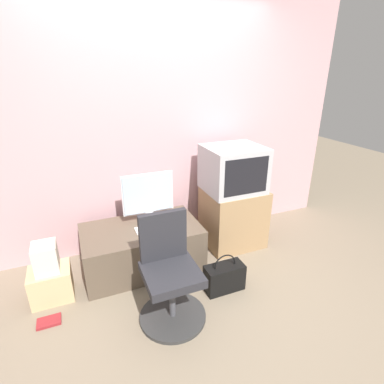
{
  "coord_description": "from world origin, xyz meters",
  "views": [
    {
      "loc": [
        -0.83,
        -1.68,
        1.86
      ],
      "look_at": [
        0.25,
        0.94,
        0.69
      ],
      "focal_mm": 28.0,
      "sensor_mm": 36.0,
      "label": 1
    }
  ],
  "objects_px": {
    "main_monitor": "(148,197)",
    "office_chair": "(170,278)",
    "keyboard": "(153,228)",
    "crt_tv": "(233,169)",
    "cardboard_box_lower": "(51,284)",
    "mouse": "(176,223)",
    "book": "(49,322)",
    "handbag": "(224,277)"
  },
  "relations": [
    {
      "from": "main_monitor",
      "to": "handbag",
      "type": "distance_m",
      "value": 1.05
    },
    {
      "from": "main_monitor",
      "to": "crt_tv",
      "type": "height_order",
      "value": "crt_tv"
    },
    {
      "from": "main_monitor",
      "to": "book",
      "type": "relative_size",
      "value": 2.88
    },
    {
      "from": "keyboard",
      "to": "mouse",
      "type": "height_order",
      "value": "mouse"
    },
    {
      "from": "keyboard",
      "to": "crt_tv",
      "type": "bearing_deg",
      "value": 6.63
    },
    {
      "from": "main_monitor",
      "to": "mouse",
      "type": "xyz_separation_m",
      "value": [
        0.22,
        -0.2,
        -0.24
      ]
    },
    {
      "from": "crt_tv",
      "to": "cardboard_box_lower",
      "type": "xyz_separation_m",
      "value": [
        -1.86,
        -0.2,
        -0.75
      ]
    },
    {
      "from": "crt_tv",
      "to": "cardboard_box_lower",
      "type": "height_order",
      "value": "crt_tv"
    },
    {
      "from": "handbag",
      "to": "book",
      "type": "distance_m",
      "value": 1.48
    },
    {
      "from": "book",
      "to": "crt_tv",
      "type": "bearing_deg",
      "value": 14.65
    },
    {
      "from": "main_monitor",
      "to": "crt_tv",
      "type": "xyz_separation_m",
      "value": [
        0.9,
        -0.09,
        0.2
      ]
    },
    {
      "from": "main_monitor",
      "to": "keyboard",
      "type": "xyz_separation_m",
      "value": [
        -0.02,
        -0.19,
        -0.25
      ]
    },
    {
      "from": "cardboard_box_lower",
      "to": "handbag",
      "type": "height_order",
      "value": "handbag"
    },
    {
      "from": "main_monitor",
      "to": "cardboard_box_lower",
      "type": "xyz_separation_m",
      "value": [
        -0.96,
        -0.28,
        -0.54
      ]
    },
    {
      "from": "office_chair",
      "to": "cardboard_box_lower",
      "type": "bearing_deg",
      "value": 147.22
    },
    {
      "from": "main_monitor",
      "to": "handbag",
      "type": "bearing_deg",
      "value": -58.37
    },
    {
      "from": "mouse",
      "to": "book",
      "type": "xyz_separation_m",
      "value": [
        -1.22,
        -0.39,
        -0.44
      ]
    },
    {
      "from": "keyboard",
      "to": "cardboard_box_lower",
      "type": "xyz_separation_m",
      "value": [
        -0.94,
        -0.09,
        -0.3
      ]
    },
    {
      "from": "main_monitor",
      "to": "office_chair",
      "type": "xyz_separation_m",
      "value": [
        -0.07,
        -0.85,
        -0.33
      ]
    },
    {
      "from": "main_monitor",
      "to": "office_chair",
      "type": "height_order",
      "value": "main_monitor"
    },
    {
      "from": "main_monitor",
      "to": "crt_tv",
      "type": "distance_m",
      "value": 0.92
    },
    {
      "from": "mouse",
      "to": "cardboard_box_lower",
      "type": "relative_size",
      "value": 0.15
    },
    {
      "from": "keyboard",
      "to": "handbag",
      "type": "bearing_deg",
      "value": -49.34
    },
    {
      "from": "main_monitor",
      "to": "keyboard",
      "type": "relative_size",
      "value": 1.53
    },
    {
      "from": "keyboard",
      "to": "office_chair",
      "type": "height_order",
      "value": "office_chair"
    },
    {
      "from": "office_chair",
      "to": "book",
      "type": "relative_size",
      "value": 4.83
    },
    {
      "from": "mouse",
      "to": "cardboard_box_lower",
      "type": "distance_m",
      "value": 1.22
    },
    {
      "from": "keyboard",
      "to": "office_chair",
      "type": "xyz_separation_m",
      "value": [
        -0.05,
        -0.66,
        -0.08
      ]
    },
    {
      "from": "office_chair",
      "to": "main_monitor",
      "type": "bearing_deg",
      "value": 85.11
    },
    {
      "from": "office_chair",
      "to": "cardboard_box_lower",
      "type": "xyz_separation_m",
      "value": [
        -0.89,
        0.57,
        -0.22
      ]
    },
    {
      "from": "mouse",
      "to": "handbag",
      "type": "distance_m",
      "value": 0.69
    },
    {
      "from": "main_monitor",
      "to": "handbag",
      "type": "height_order",
      "value": "main_monitor"
    },
    {
      "from": "mouse",
      "to": "book",
      "type": "height_order",
      "value": "mouse"
    },
    {
      "from": "keyboard",
      "to": "book",
      "type": "bearing_deg",
      "value": -158.31
    },
    {
      "from": "keyboard",
      "to": "book",
      "type": "height_order",
      "value": "keyboard"
    },
    {
      "from": "crt_tv",
      "to": "book",
      "type": "bearing_deg",
      "value": -165.35
    },
    {
      "from": "crt_tv",
      "to": "book",
      "type": "height_order",
      "value": "crt_tv"
    },
    {
      "from": "handbag",
      "to": "book",
      "type": "relative_size",
      "value": 2.05
    },
    {
      "from": "crt_tv",
      "to": "handbag",
      "type": "distance_m",
      "value": 1.1
    },
    {
      "from": "crt_tv",
      "to": "keyboard",
      "type": "bearing_deg",
      "value": -173.37
    },
    {
      "from": "office_chair",
      "to": "mouse",
      "type": "bearing_deg",
      "value": 66.03
    },
    {
      "from": "handbag",
      "to": "keyboard",
      "type": "bearing_deg",
      "value": 130.66
    }
  ]
}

